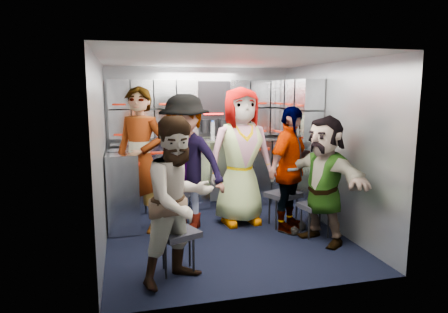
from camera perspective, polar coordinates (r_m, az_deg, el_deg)
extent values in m
plane|color=black|center=(4.99, 0.11, -11.13)|extent=(3.00, 3.00, 0.00)
cube|color=#969CA4|center=(6.18, -3.36, 2.89)|extent=(2.80, 0.04, 2.10)
cube|color=#969CA4|center=(4.59, -17.08, 0.19)|extent=(0.04, 3.00, 2.10)
cube|color=#969CA4|center=(5.25, 15.09, 1.41)|extent=(0.04, 3.00, 2.10)
cube|color=silver|center=(4.69, 0.12, 13.68)|extent=(2.80, 3.00, 0.02)
cube|color=#A4A8B4|center=(6.06, -2.93, -2.55)|extent=(2.68, 0.38, 0.99)
cube|color=#A4A8B4|center=(5.24, -14.21, -4.75)|extent=(0.38, 0.76, 0.99)
cube|color=#B0B3B7|center=(5.98, -2.97, 2.33)|extent=(2.68, 0.42, 0.03)
cube|color=#A4A8B4|center=(6.00, -3.12, 6.91)|extent=(2.68, 0.28, 0.82)
cube|color=#A4A8B4|center=(5.76, 10.54, 6.66)|extent=(0.28, 1.00, 0.82)
cube|color=#A4A8B4|center=(5.80, 10.66, -3.20)|extent=(0.28, 1.20, 1.00)
cube|color=#961607|center=(5.80, -2.57, 0.77)|extent=(2.60, 0.02, 0.03)
cube|color=black|center=(3.93, -6.62, -10.87)|extent=(0.46, 0.45, 0.06)
cylinder|color=black|center=(3.89, -8.31, -14.41)|extent=(0.02, 0.02, 0.38)
cylinder|color=black|center=(3.92, -4.37, -14.13)|extent=(0.02, 0.02, 0.38)
cylinder|color=black|center=(4.09, -8.66, -13.16)|extent=(0.02, 0.02, 0.38)
cylinder|color=black|center=(4.13, -4.93, -12.91)|extent=(0.02, 0.02, 0.38)
cube|color=black|center=(5.27, -5.78, -5.00)|extent=(0.46, 0.45, 0.06)
cylinder|color=black|center=(5.19, -7.15, -7.91)|extent=(0.03, 0.03, 0.42)
cylinder|color=black|center=(5.24, -3.91, -7.71)|extent=(0.03, 0.03, 0.42)
cylinder|color=black|center=(5.44, -7.49, -7.13)|extent=(0.03, 0.03, 0.42)
cylinder|color=black|center=(5.48, -4.39, -6.95)|extent=(0.03, 0.03, 0.42)
cube|color=black|center=(5.50, 1.83, -4.80)|extent=(0.40, 0.39, 0.06)
cylinder|color=black|center=(5.42, 0.79, -7.32)|extent=(0.02, 0.02, 0.38)
cylinder|color=black|center=(5.49, 3.50, -7.11)|extent=(0.02, 0.02, 0.38)
cylinder|color=black|center=(5.63, 0.18, -6.67)|extent=(0.02, 0.02, 0.38)
cylinder|color=black|center=(5.70, 2.80, -6.48)|extent=(0.02, 0.02, 0.38)
cube|color=black|center=(5.25, 8.44, -5.42)|extent=(0.49, 0.48, 0.06)
cylinder|color=black|center=(5.15, 7.46, -8.21)|extent=(0.02, 0.02, 0.40)
cylinder|color=black|center=(5.26, 10.30, -7.92)|extent=(0.02, 0.02, 0.40)
cylinder|color=black|center=(5.36, 6.51, -7.48)|extent=(0.02, 0.02, 0.40)
cylinder|color=black|center=(5.47, 9.25, -7.22)|extent=(0.02, 0.02, 0.40)
cube|color=black|center=(4.97, 12.90, -6.91)|extent=(0.39, 0.37, 0.05)
cylinder|color=black|center=(4.88, 12.07, -9.60)|extent=(0.02, 0.02, 0.36)
cylinder|color=black|center=(4.99, 14.68, -9.26)|extent=(0.02, 0.02, 0.36)
cylinder|color=black|center=(5.06, 10.98, -8.86)|extent=(0.02, 0.02, 0.36)
cylinder|color=black|center=(5.17, 13.52, -8.56)|extent=(0.02, 0.02, 0.36)
imported|color=black|center=(5.04, -11.84, -0.49)|extent=(0.79, 0.72, 1.80)
imported|color=black|center=(3.64, -6.35, -6.33)|extent=(0.94, 0.87, 1.53)
imported|color=black|center=(5.01, -5.54, -0.94)|extent=(1.26, 1.19, 1.71)
imported|color=black|center=(5.23, 2.41, 0.03)|extent=(0.91, 0.62, 1.80)
imported|color=black|center=(5.01, 9.33, -1.88)|extent=(0.95, 0.88, 1.56)
imported|color=black|center=(4.72, 14.05, -3.24)|extent=(0.90, 1.44, 1.48)
cylinder|color=white|center=(5.87, -5.24, 3.55)|extent=(0.06, 0.06, 0.25)
cylinder|color=white|center=(5.94, -1.63, 3.71)|extent=(0.06, 0.06, 0.26)
cylinder|color=white|center=(6.03, 1.59, 3.62)|extent=(0.07, 0.07, 0.23)
cylinder|color=beige|center=(5.83, -8.24, 2.75)|extent=(0.07, 0.07, 0.11)
cylinder|color=beige|center=(6.03, 1.71, 3.07)|extent=(0.08, 0.08, 0.11)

